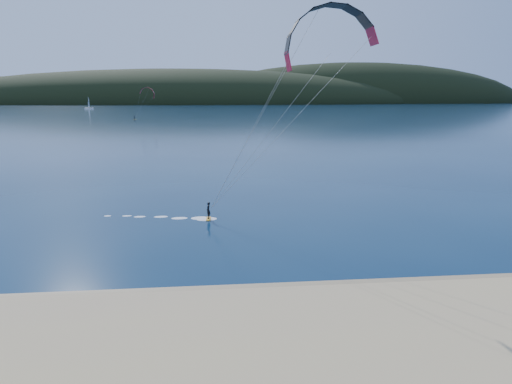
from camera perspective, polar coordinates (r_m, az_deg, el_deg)
ground at (r=22.64m, az=-1.16°, el=-18.13°), size 1800.00×1800.00×0.00m
wet_sand at (r=26.58m, az=-1.93°, el=-13.13°), size 220.00×2.50×0.10m
headland at (r=764.82m, az=-5.53°, el=11.45°), size 1200.00×310.00×140.00m
kitesurfer_near at (r=38.24m, az=8.86°, el=16.70°), size 25.26×6.59×18.69m
kitesurfer_far at (r=226.27m, az=-14.04°, el=12.14°), size 12.38×7.65×15.52m
sailboat at (r=442.57m, az=-20.95°, el=10.18°), size 7.77×5.01×11.06m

